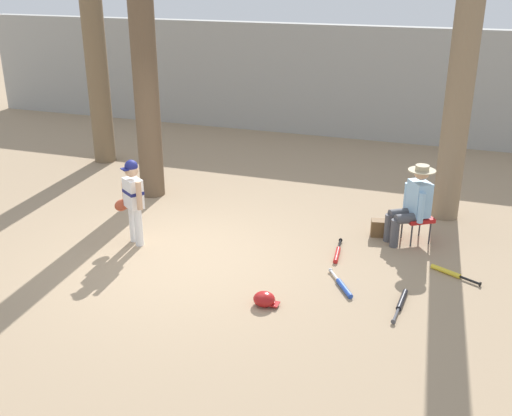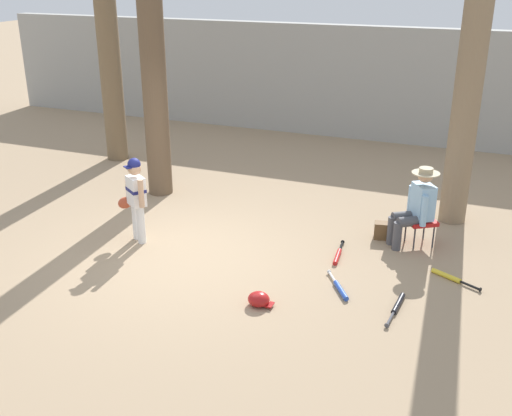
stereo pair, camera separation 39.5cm
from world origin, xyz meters
TOP-DOWN VIEW (x-y plane):
  - ground_plane at (0.00, 0.00)m, footprint 60.00×60.00m
  - concrete_back_wall at (0.00, 7.28)m, footprint 18.00×0.36m
  - tree_near_player at (-1.68, 2.17)m, footprint 0.69×0.69m
  - tree_behind_spectator at (3.40, 2.82)m, footprint 0.69×0.69m
  - young_ballplayer at (-0.92, 0.23)m, footprint 0.60×0.39m
  - folding_stool at (3.03, 1.68)m, footprint 0.55×0.55m
  - seated_spectator at (2.95, 1.62)m, footprint 0.65×0.59m
  - handbag_beside_stool at (2.53, 1.69)m, footprint 0.37×0.24m
  - tree_far_left at (-3.60, 3.66)m, footprint 0.64×0.64m
  - bat_red_barrel at (2.03, 0.80)m, footprint 0.14×0.74m
  - bat_blue_youth at (2.30, -0.12)m, footprint 0.45×0.66m
  - bat_black_composite at (3.06, -0.28)m, footprint 0.12×0.78m
  - bat_yellow_trainer at (3.58, 0.72)m, footprint 0.67×0.38m
  - batting_helmet_red at (1.47, -0.85)m, footprint 0.32×0.25m

SIDE VIEW (x-z plane):
  - ground_plane at x=0.00m, z-range 0.00..0.00m
  - bat_red_barrel at x=2.03m, z-range 0.00..0.07m
  - bat_black_composite at x=3.06m, z-range 0.00..0.07m
  - bat_blue_youth at x=2.30m, z-range 0.00..0.07m
  - bat_yellow_trainer at x=3.58m, z-range 0.00..0.07m
  - batting_helmet_red at x=1.47m, z-range -0.01..0.17m
  - handbag_beside_stool at x=2.53m, z-range 0.00..0.26m
  - folding_stool at x=3.03m, z-range 0.16..0.57m
  - seated_spectator at x=2.95m, z-range 0.04..1.24m
  - young_ballplayer at x=-0.92m, z-range 0.09..1.40m
  - concrete_back_wall at x=0.00m, z-range 0.00..2.60m
  - tree_behind_spectator at x=3.40m, z-range -0.36..4.00m
  - tree_near_player at x=-1.68m, z-range -0.36..5.33m
  - tree_far_left at x=-3.60m, z-range -0.32..5.82m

